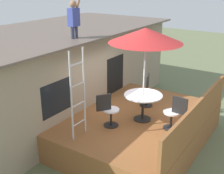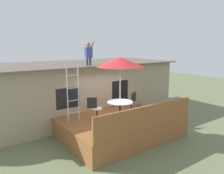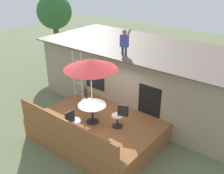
{
  "view_description": "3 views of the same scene",
  "coord_description": "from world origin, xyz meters",
  "px_view_note": "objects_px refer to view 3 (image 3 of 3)",
  "views": [
    {
      "loc": [
        -6.67,
        -3.49,
        4.49
      ],
      "look_at": [
        0.37,
        1.13,
        1.35
      ],
      "focal_mm": 46.91,
      "sensor_mm": 36.0,
      "label": 1
    },
    {
      "loc": [
        -5.52,
        -7.16,
        3.81
      ],
      "look_at": [
        -0.03,
        0.46,
        2.04
      ],
      "focal_mm": 35.99,
      "sensor_mm": 36.0,
      "label": 2
    },
    {
      "loc": [
        5.75,
        -6.32,
        6.25
      ],
      "look_at": [
        -0.24,
        1.18,
        1.72
      ],
      "focal_mm": 41.89,
      "sensor_mm": 36.0,
      "label": 3
    }
  ],
  "objects_px": {
    "patio_umbrella": "(91,64)",
    "person_figure": "(125,40)",
    "patio_chair_right": "(119,116)",
    "backyard_tree": "(54,13)",
    "patio_chair_near": "(73,122)",
    "step_ladder": "(78,77)",
    "patio_chair_left": "(87,99)",
    "patio_table": "(92,108)"
  },
  "relations": [
    {
      "from": "patio_chair_left",
      "to": "patio_chair_near",
      "type": "relative_size",
      "value": 1.0
    },
    {
      "from": "patio_umbrella",
      "to": "patio_chair_right",
      "type": "bearing_deg",
      "value": 20.87
    },
    {
      "from": "patio_table",
      "to": "step_ladder",
      "type": "height_order",
      "value": "step_ladder"
    },
    {
      "from": "patio_table",
      "to": "patio_chair_near",
      "type": "distance_m",
      "value": 0.94
    },
    {
      "from": "step_ladder",
      "to": "patio_table",
      "type": "bearing_deg",
      "value": -28.88
    },
    {
      "from": "person_figure",
      "to": "patio_chair_right",
      "type": "distance_m",
      "value": 3.09
    },
    {
      "from": "patio_umbrella",
      "to": "person_figure",
      "type": "xyz_separation_m",
      "value": [
        -0.16,
        2.19,
        0.33
      ]
    },
    {
      "from": "patio_table",
      "to": "person_figure",
      "type": "relative_size",
      "value": 0.94
    },
    {
      "from": "patio_umbrella",
      "to": "patio_chair_near",
      "type": "xyz_separation_m",
      "value": [
        -0.05,
        -0.93,
        -1.89
      ]
    },
    {
      "from": "person_figure",
      "to": "backyard_tree",
      "type": "distance_m",
      "value": 7.53
    },
    {
      "from": "patio_umbrella",
      "to": "patio_chair_left",
      "type": "xyz_separation_m",
      "value": [
        -0.83,
        0.57,
        -1.89
      ]
    },
    {
      "from": "step_ladder",
      "to": "patio_chair_right",
      "type": "distance_m",
      "value": 2.76
    },
    {
      "from": "patio_chair_right",
      "to": "backyard_tree",
      "type": "xyz_separation_m",
      "value": [
        -8.28,
        4.21,
        2.27
      ]
    },
    {
      "from": "patio_chair_near",
      "to": "person_figure",
      "type": "bearing_deg",
      "value": 5.1
    },
    {
      "from": "patio_chair_right",
      "to": "patio_chair_near",
      "type": "distance_m",
      "value": 1.67
    },
    {
      "from": "patio_umbrella",
      "to": "step_ladder",
      "type": "bearing_deg",
      "value": 151.12
    },
    {
      "from": "step_ladder",
      "to": "patio_chair_near",
      "type": "relative_size",
      "value": 2.39
    },
    {
      "from": "patio_chair_right",
      "to": "patio_chair_near",
      "type": "relative_size",
      "value": 1.0
    },
    {
      "from": "patio_chair_right",
      "to": "patio_chair_near",
      "type": "bearing_deg",
      "value": 30.65
    },
    {
      "from": "step_ladder",
      "to": "backyard_tree",
      "type": "height_order",
      "value": "backyard_tree"
    },
    {
      "from": "backyard_tree",
      "to": "patio_chair_left",
      "type": "bearing_deg",
      "value": -31.87
    },
    {
      "from": "step_ladder",
      "to": "person_figure",
      "type": "bearing_deg",
      "value": 40.91
    },
    {
      "from": "patio_umbrella",
      "to": "patio_chair_near",
      "type": "distance_m",
      "value": 2.11
    },
    {
      "from": "patio_umbrella",
      "to": "person_figure",
      "type": "distance_m",
      "value": 2.22
    },
    {
      "from": "patio_chair_left",
      "to": "step_ladder",
      "type": "bearing_deg",
      "value": -167.63
    },
    {
      "from": "patio_chair_right",
      "to": "backyard_tree",
      "type": "height_order",
      "value": "backyard_tree"
    },
    {
      "from": "patio_umbrella",
      "to": "step_ladder",
      "type": "height_order",
      "value": "patio_umbrella"
    },
    {
      "from": "patio_table",
      "to": "patio_chair_left",
      "type": "relative_size",
      "value": 1.13
    },
    {
      "from": "backyard_tree",
      "to": "person_figure",
      "type": "bearing_deg",
      "value": -18.61
    },
    {
      "from": "patio_chair_near",
      "to": "backyard_tree",
      "type": "relative_size",
      "value": 0.2
    },
    {
      "from": "patio_chair_near",
      "to": "patio_table",
      "type": "bearing_deg",
      "value": 0.0
    },
    {
      "from": "patio_umbrella",
      "to": "backyard_tree",
      "type": "bearing_deg",
      "value": 147.81
    },
    {
      "from": "patio_chair_near",
      "to": "patio_chair_left",
      "type": "bearing_deg",
      "value": 30.57
    },
    {
      "from": "step_ladder",
      "to": "patio_chair_left",
      "type": "bearing_deg",
      "value": -22.23
    },
    {
      "from": "patio_umbrella",
      "to": "patio_chair_right",
      "type": "relative_size",
      "value": 2.76
    },
    {
      "from": "patio_umbrella",
      "to": "patio_chair_left",
      "type": "height_order",
      "value": "patio_umbrella"
    },
    {
      "from": "patio_table",
      "to": "patio_chair_left",
      "type": "distance_m",
      "value": 1.02
    },
    {
      "from": "person_figure",
      "to": "patio_chair_left",
      "type": "distance_m",
      "value": 2.83
    },
    {
      "from": "patio_umbrella",
      "to": "person_figure",
      "type": "bearing_deg",
      "value": 94.1
    },
    {
      "from": "step_ladder",
      "to": "backyard_tree",
      "type": "bearing_deg",
      "value": 146.89
    },
    {
      "from": "patio_umbrella",
      "to": "backyard_tree",
      "type": "relative_size",
      "value": 0.54
    },
    {
      "from": "patio_chair_right",
      "to": "patio_umbrella",
      "type": "bearing_deg",
      "value": -0.0
    }
  ]
}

